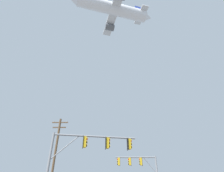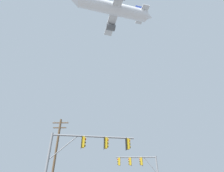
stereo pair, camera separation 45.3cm
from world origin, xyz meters
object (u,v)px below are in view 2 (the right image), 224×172
Objects in this scene: signal_pole_near at (85,151)px; utility_pole at (55,158)px; signal_pole_far at (141,168)px; airplane at (113,9)px.

utility_pole is at bearing 122.44° from signal_pole_near.
signal_pole_far is 0.57× the size of utility_pole.
utility_pole is at bearing -123.50° from airplane.
signal_pole_near is at bearing -57.56° from utility_pole.
utility_pole is at bearing -173.12° from signal_pole_far.
signal_pole_near is 10.97m from signal_pole_far.
signal_pole_near is 9.59m from utility_pole.
signal_pole_near is 0.66× the size of utility_pole.
airplane reaches higher than signal_pole_near.
signal_pole_near is at bearing -121.34° from signal_pole_far.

